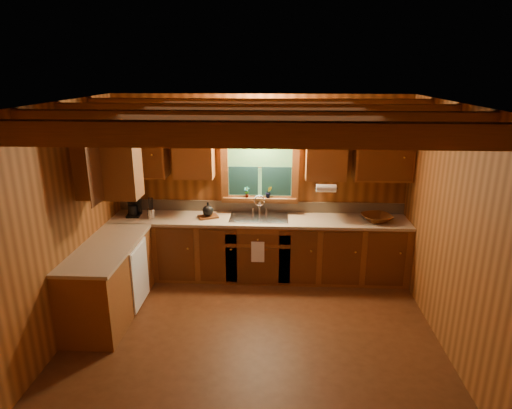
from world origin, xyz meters
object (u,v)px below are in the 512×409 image
Objects in this scene: sink at (259,221)px; coffee_maker at (134,205)px; wicker_basket at (377,218)px; cutting_board at (208,217)px.

sink is 1.81m from coffee_maker.
sink reaches higher than wicker_basket.
sink is 0.73m from cutting_board.
wicker_basket is (1.64, -0.06, 0.09)m from sink.
wicker_basket is at bearing -2.25° from sink.
cutting_board is (-0.72, -0.02, 0.06)m from sink.
wicker_basket is (3.44, -0.08, -0.11)m from coffee_maker.
coffee_maker is at bearing 154.28° from cutting_board.
sink is at bearing 177.75° from wicker_basket.
coffee_maker is at bearing 178.65° from wicker_basket.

